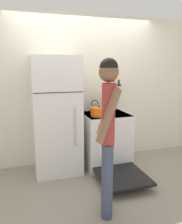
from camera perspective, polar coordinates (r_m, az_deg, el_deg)
ground_plane at (r=4.18m, az=-1.86°, el=-12.01°), size 14.00×14.00×0.00m
wall_back at (r=3.87m, az=-2.10°, el=5.70°), size 10.00×0.06×2.55m
refrigerator at (r=3.49m, az=-9.02°, el=-1.01°), size 0.72×0.67×1.84m
stove_range at (r=3.77m, az=4.05°, el=-7.37°), size 0.75×1.40×0.90m
dutch_oven_pot at (r=3.49m, az=2.18°, el=0.08°), size 0.33×0.29×0.17m
tea_kettle at (r=3.74m, az=1.00°, el=0.83°), size 0.20×0.16×0.23m
utensil_jar at (r=3.87m, az=5.79°, el=0.97°), size 0.08×0.08×0.22m
person at (r=2.38m, az=4.40°, el=-4.65°), size 0.37×0.42×1.77m
wall_knife_strip at (r=4.00m, az=5.88°, el=7.06°), size 0.31×0.03×0.31m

